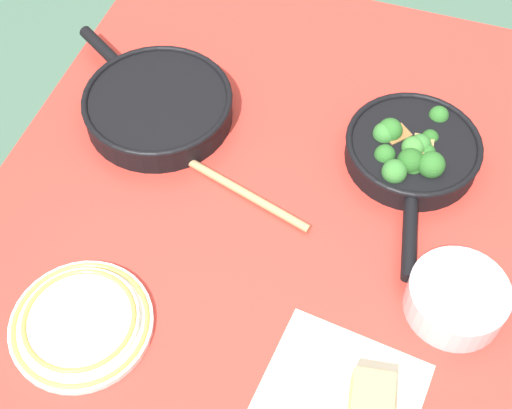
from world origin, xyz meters
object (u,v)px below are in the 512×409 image
Objects in this scene: skillet_broccoli at (412,151)px; dinner_plate_stack at (81,322)px; skillet_eggs at (158,106)px; cheese_block at (370,408)px; wooden_spoon at (199,167)px; prep_bowl_steel at (456,298)px.

dinner_plate_stack is (-0.48, 0.41, -0.02)m from skillet_broccoli.
skillet_broccoli is 1.07× the size of skillet_eggs.
wooden_spoon is at bearing 48.84° from cheese_block.
wooden_spoon is 0.35m from dinner_plate_stack.
cheese_block is at bearing 157.53° from prep_bowl_steel.
skillet_broccoli reaches higher than wooden_spoon.
dinner_plate_stack is (-0.34, 0.06, 0.01)m from wooden_spoon.
wooden_spoon is 0.49m from prep_bowl_steel.
wooden_spoon is at bearing 172.82° from skillet_eggs.
skillet_eggs is 0.67m from cheese_block.
dinner_plate_stack is 0.57m from prep_bowl_steel.
cheese_block is at bearing -89.47° from dinner_plate_stack.
skillet_eggs is 3.69× the size of cheese_block.
prep_bowl_steel is at bearing -68.33° from dinner_plate_stack.
cheese_block is (-0.43, -0.50, -0.00)m from skillet_eggs.
skillet_eggs reaches higher than dinner_plate_stack.
prep_bowl_steel reaches higher than skillet_eggs.
skillet_broccoli is 1.76× the size of dinner_plate_stack.
prep_bowl_steel is (-0.27, -0.12, -0.00)m from skillet_broccoli.
dinner_plate_stack is (-0.00, 0.45, -0.01)m from cheese_block.
dinner_plate_stack is (-0.44, -0.06, -0.01)m from skillet_eggs.
dinner_plate_stack reaches higher than wooden_spoon.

